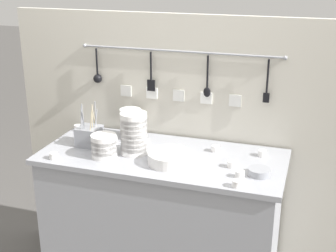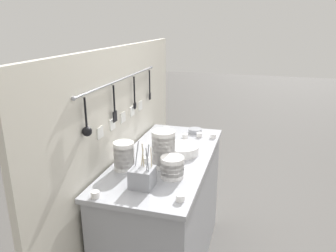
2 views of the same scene
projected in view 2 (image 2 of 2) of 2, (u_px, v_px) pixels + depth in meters
name	position (u px, v px, depth m)	size (l,w,h in m)	color
counter	(166.00, 213.00, 2.46)	(1.39, 0.61, 0.93)	#9EA0A8
back_wall	(122.00, 162.00, 2.43)	(2.19, 0.09, 1.68)	beige
bowl_stack_short_front	(163.00, 149.00, 2.13)	(0.15, 0.15, 0.24)	white
bowl_stack_nested_right	(172.00, 167.00, 1.99)	(0.14, 0.14, 0.13)	white
bowl_stack_back_corner	(124.00, 156.00, 2.09)	(0.13, 0.13, 0.18)	white
plate_stack	(182.00, 150.00, 2.35)	(0.24, 0.24, 0.06)	white
steel_mixing_bowl	(195.00, 131.00, 2.80)	(0.12, 0.12, 0.04)	#93969E
cutlery_caddy	(142.00, 177.00, 1.88)	(0.13, 0.13, 0.27)	#93969E
cup_centre	(200.00, 135.00, 2.70)	(0.05, 0.05, 0.04)	white
cup_back_right	(213.00, 136.00, 2.68)	(0.05, 0.05, 0.04)	white
cup_mid_row	(180.00, 198.00, 1.74)	(0.05, 0.05, 0.04)	white
cup_front_left	(185.00, 136.00, 2.67)	(0.05, 0.05, 0.04)	white
cup_edge_far	(166.00, 129.00, 2.85)	(0.05, 0.05, 0.04)	white
cup_back_left	(95.00, 194.00, 1.77)	(0.05, 0.05, 0.04)	white
cup_beside_plates	(145.00, 160.00, 2.21)	(0.05, 0.05, 0.04)	white
cup_edge_near	(137.00, 173.00, 2.02)	(0.05, 0.05, 0.04)	white
cup_front_right	(159.00, 139.00, 2.60)	(0.05, 0.05, 0.04)	white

